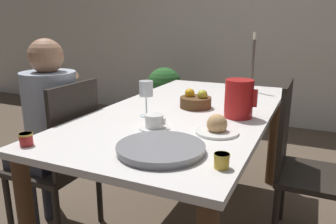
{
  "coord_description": "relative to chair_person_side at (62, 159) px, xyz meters",
  "views": [
    {
      "loc": [
        0.65,
        -1.69,
        1.24
      ],
      "look_at": [
        0.0,
        -0.27,
        0.82
      ],
      "focal_mm": 35.0,
      "sensor_mm": 36.0,
      "label": 1
    }
  ],
  "objects": [
    {
      "name": "fruit_bowl",
      "position": [
        0.66,
        0.41,
        0.32
      ],
      "size": [
        0.18,
        0.18,
        0.11
      ],
      "color": "brown",
      "rests_on": "dining_table"
    },
    {
      "name": "wall_back",
      "position": [
        0.64,
        2.85,
        0.81
      ],
      "size": [
        10.0,
        0.06,
        2.6
      ],
      "color": "beige",
      "rests_on": "ground_plane"
    },
    {
      "name": "jam_jar_red",
      "position": [
        1.03,
        -0.33,
        0.31
      ],
      "size": [
        0.06,
        0.06,
        0.05
      ],
      "color": "gold",
      "rests_on": "dining_table"
    },
    {
      "name": "teacup_near_person",
      "position": [
        0.62,
        -0.04,
        0.31
      ],
      "size": [
        0.15,
        0.15,
        0.07
      ],
      "color": "white",
      "rests_on": "dining_table"
    },
    {
      "name": "serving_tray",
      "position": [
        0.78,
        -0.29,
        0.3
      ],
      "size": [
        0.34,
        0.34,
        0.03
      ],
      "color": "gray",
      "rests_on": "dining_table"
    },
    {
      "name": "chair_opposite",
      "position": [
        1.27,
        0.51,
        0.0
      ],
      "size": [
        0.42,
        0.42,
        0.94
      ],
      "rotation": [
        0.0,
        0.0,
        -1.57
      ],
      "color": "black",
      "rests_on": "ground_plane"
    },
    {
      "name": "jam_jar_amber",
      "position": [
        0.26,
        -0.45,
        0.31
      ],
      "size": [
        0.06,
        0.06,
        0.05
      ],
      "color": "#A81E1E",
      "rests_on": "dining_table"
    },
    {
      "name": "candlestick_tall",
      "position": [
        0.87,
        1.02,
        0.45
      ],
      "size": [
        0.06,
        0.06,
        0.42
      ],
      "color": "#4C4238",
      "rests_on": "dining_table"
    },
    {
      "name": "person_seated",
      "position": [
        -0.09,
        0.01,
        0.2
      ],
      "size": [
        0.39,
        0.41,
        1.17
      ],
      "rotation": [
        0.0,
        0.0,
        1.57
      ],
      "color": "#33333D",
      "rests_on": "ground_plane"
    },
    {
      "name": "red_pitcher",
      "position": [
        0.93,
        0.31,
        0.38
      ],
      "size": [
        0.17,
        0.15,
        0.2
      ],
      "color": "red",
      "rests_on": "dining_table"
    },
    {
      "name": "potted_plant",
      "position": [
        -0.41,
        2.26,
        -0.02
      ],
      "size": [
        0.42,
        0.42,
        0.73
      ],
      "color": "#4C4742",
      "rests_on": "ground_plane"
    },
    {
      "name": "bread_plate",
      "position": [
        0.91,
        0.01,
        0.31
      ],
      "size": [
        0.2,
        0.2,
        0.09
      ],
      "color": "white",
      "rests_on": "dining_table"
    },
    {
      "name": "chair_person_side",
      "position": [
        0.0,
        0.0,
        0.0
      ],
      "size": [
        0.42,
        0.42,
        0.94
      ],
      "rotation": [
        0.0,
        0.0,
        1.57
      ],
      "color": "black",
      "rests_on": "ground_plane"
    },
    {
      "name": "dining_table",
      "position": [
        0.64,
        0.35,
        0.18
      ],
      "size": [
        0.91,
        1.79,
        0.77
      ],
      "color": "silver",
      "rests_on": "ground_plane"
    },
    {
      "name": "wine_glass_water",
      "position": [
        0.49,
        0.12,
        0.42
      ],
      "size": [
        0.07,
        0.07,
        0.19
      ],
      "color": "white",
      "rests_on": "dining_table"
    }
  ]
}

